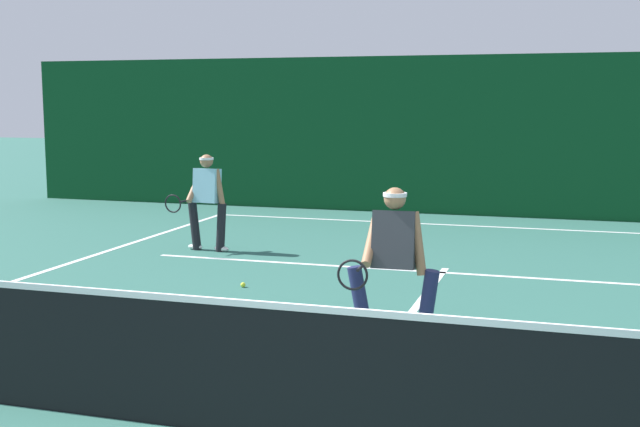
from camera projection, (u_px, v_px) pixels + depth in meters
name	position (u px, v px, depth m)	size (l,w,h in m)	color
court_line_baseline_far	(478.00, 226.00, 15.82)	(10.91, 0.10, 0.01)	white
court_line_service	(442.00, 272.00, 11.56)	(8.90, 0.10, 0.01)	white
court_line_centre	(402.00, 326.00, 8.82)	(0.10, 6.40, 0.01)	white
tennis_net	(312.00, 374.00, 5.73)	(11.95, 0.09, 1.05)	#1E4723
player_near	(393.00, 261.00, 7.93)	(0.93, 0.88, 1.60)	#1E234C
player_far	(207.00, 198.00, 13.14)	(0.85, 0.85, 1.57)	black
tennis_ball	(243.00, 285.00, 10.65)	(0.07, 0.07, 0.07)	#D1E033
back_fence_windscreen	(488.00, 136.00, 17.04)	(21.65, 0.12, 3.37)	#0C3E1D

